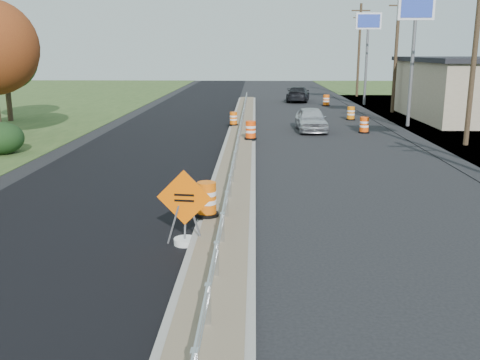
{
  "coord_description": "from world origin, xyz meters",
  "views": [
    {
      "loc": [
        0.76,
        -18.15,
        4.68
      ],
      "look_at": [
        0.35,
        -3.35,
        1.1
      ],
      "focal_mm": 40.0,
      "sensor_mm": 36.0,
      "label": 1
    }
  ],
  "objects_px": {
    "caution_sign": "(185,226)",
    "barrel_shoulder_mid": "(351,114)",
    "barrel_median_mid": "(251,131)",
    "barrel_shoulder_far": "(326,101)",
    "car_dark_far": "(298,94)",
    "car_silver": "(311,119)",
    "barrel_shoulder_near": "(364,125)",
    "barrel_median_far": "(233,119)",
    "barrel_median_near": "(207,200)"
  },
  "relations": [
    {
      "from": "barrel_median_mid",
      "to": "car_dark_far",
      "type": "xyz_separation_m",
      "value": [
        4.31,
        23.93,
        0.04
      ]
    },
    {
      "from": "barrel_median_near",
      "to": "car_silver",
      "type": "bearing_deg",
      "value": 75.31
    },
    {
      "from": "barrel_shoulder_far",
      "to": "car_dark_far",
      "type": "bearing_deg",
      "value": 117.39
    },
    {
      "from": "barrel_median_mid",
      "to": "barrel_median_far",
      "type": "height_order",
      "value": "barrel_median_mid"
    },
    {
      "from": "barrel_median_mid",
      "to": "car_silver",
      "type": "xyz_separation_m",
      "value": [
        3.58,
        4.59,
        0.03
      ]
    },
    {
      "from": "barrel_shoulder_far",
      "to": "car_dark_far",
      "type": "height_order",
      "value": "car_dark_far"
    },
    {
      "from": "barrel_median_mid",
      "to": "barrel_shoulder_mid",
      "type": "distance_m",
      "value": 12.18
    },
    {
      "from": "barrel_median_near",
      "to": "barrel_shoulder_near",
      "type": "height_order",
      "value": "barrel_median_near"
    },
    {
      "from": "barrel_median_mid",
      "to": "barrel_shoulder_near",
      "type": "height_order",
      "value": "barrel_median_mid"
    },
    {
      "from": "barrel_shoulder_far",
      "to": "car_silver",
      "type": "relative_size",
      "value": 0.23
    },
    {
      "from": "caution_sign",
      "to": "barrel_shoulder_mid",
      "type": "xyz_separation_m",
      "value": [
        8.4,
        24.97,
        -0.04
      ]
    },
    {
      "from": "barrel_shoulder_far",
      "to": "car_silver",
      "type": "height_order",
      "value": "car_silver"
    },
    {
      "from": "barrel_shoulder_mid",
      "to": "barrel_shoulder_far",
      "type": "distance_m",
      "value": 9.78
    },
    {
      "from": "barrel_shoulder_mid",
      "to": "car_silver",
      "type": "height_order",
      "value": "car_silver"
    },
    {
      "from": "barrel_median_near",
      "to": "car_silver",
      "type": "height_order",
      "value": "car_silver"
    },
    {
      "from": "barrel_median_mid",
      "to": "car_silver",
      "type": "height_order",
      "value": "car_silver"
    },
    {
      "from": "caution_sign",
      "to": "barrel_median_far",
      "type": "distance_m",
      "value": 20.36
    },
    {
      "from": "barrel_median_mid",
      "to": "barrel_shoulder_far",
      "type": "height_order",
      "value": "barrel_median_mid"
    },
    {
      "from": "caution_sign",
      "to": "car_dark_far",
      "type": "xyz_separation_m",
      "value": [
        5.8,
        38.87,
        0.24
      ]
    },
    {
      "from": "barrel_median_far",
      "to": "barrel_shoulder_mid",
      "type": "relative_size",
      "value": 0.88
    },
    {
      "from": "barrel_shoulder_near",
      "to": "car_dark_far",
      "type": "distance_m",
      "value": 20.14
    },
    {
      "from": "car_silver",
      "to": "barrel_shoulder_near",
      "type": "bearing_deg",
      "value": -13.76
    },
    {
      "from": "barrel_median_mid",
      "to": "barrel_shoulder_far",
      "type": "bearing_deg",
      "value": 71.95
    },
    {
      "from": "barrel_median_near",
      "to": "barrel_shoulder_mid",
      "type": "height_order",
      "value": "barrel_median_near"
    },
    {
      "from": "barrel_shoulder_mid",
      "to": "barrel_median_far",
      "type": "bearing_deg",
      "value": -150.05
    },
    {
      "from": "caution_sign",
      "to": "car_silver",
      "type": "xyz_separation_m",
      "value": [
        5.08,
        19.54,
        0.23
      ]
    },
    {
      "from": "barrel_shoulder_far",
      "to": "caution_sign",
      "type": "bearing_deg",
      "value": -102.88
    },
    {
      "from": "caution_sign",
      "to": "barrel_median_far",
      "type": "xyz_separation_m",
      "value": [
        0.39,
        20.36,
        0.14
      ]
    },
    {
      "from": "barrel_median_near",
      "to": "car_dark_far",
      "type": "distance_m",
      "value": 37.59
    },
    {
      "from": "barrel_shoulder_near",
      "to": "barrel_median_near",
      "type": "bearing_deg",
      "value": -114.2
    },
    {
      "from": "caution_sign",
      "to": "car_dark_far",
      "type": "relative_size",
      "value": 0.38
    },
    {
      "from": "car_silver",
      "to": "barrel_shoulder_far",
      "type": "bearing_deg",
      "value": 77.99
    },
    {
      "from": "barrel_shoulder_near",
      "to": "car_silver",
      "type": "height_order",
      "value": "car_silver"
    },
    {
      "from": "barrel_median_near",
      "to": "car_silver",
      "type": "relative_size",
      "value": 0.23
    },
    {
      "from": "barrel_median_far",
      "to": "caution_sign",
      "type": "bearing_deg",
      "value": -91.11
    },
    {
      "from": "barrel_shoulder_far",
      "to": "car_dark_far",
      "type": "xyz_separation_m",
      "value": [
        -2.14,
        4.14,
        0.26
      ]
    },
    {
      "from": "barrel_median_mid",
      "to": "barrel_shoulder_far",
      "type": "xyz_separation_m",
      "value": [
        6.45,
        19.79,
        -0.22
      ]
    },
    {
      "from": "barrel_shoulder_near",
      "to": "barrel_shoulder_mid",
      "type": "distance_m",
      "value": 6.11
    },
    {
      "from": "barrel_median_mid",
      "to": "barrel_median_far",
      "type": "xyz_separation_m",
      "value": [
        -1.1,
        5.41,
        -0.07
      ]
    },
    {
      "from": "barrel_shoulder_near",
      "to": "car_dark_far",
      "type": "bearing_deg",
      "value": 96.61
    },
    {
      "from": "barrel_median_far",
      "to": "barrel_shoulder_near",
      "type": "relative_size",
      "value": 0.87
    },
    {
      "from": "barrel_median_mid",
      "to": "caution_sign",
      "type": "bearing_deg",
      "value": -95.71
    },
    {
      "from": "barrel_shoulder_near",
      "to": "barrel_median_mid",
      "type": "bearing_deg",
      "value": -149.37
    },
    {
      "from": "barrel_median_mid",
      "to": "barrel_shoulder_near",
      "type": "bearing_deg",
      "value": 30.63
    },
    {
      "from": "car_dark_far",
      "to": "barrel_shoulder_far",
      "type": "bearing_deg",
      "value": 125.18
    },
    {
      "from": "barrel_median_mid",
      "to": "car_dark_far",
      "type": "bearing_deg",
      "value": 79.8
    },
    {
      "from": "car_dark_far",
      "to": "barrel_median_mid",
      "type": "bearing_deg",
      "value": 87.59
    },
    {
      "from": "barrel_shoulder_far",
      "to": "barrel_shoulder_near",
      "type": "bearing_deg",
      "value": -89.36
    },
    {
      "from": "barrel_median_far",
      "to": "barrel_shoulder_far",
      "type": "xyz_separation_m",
      "value": [
        7.55,
        14.38,
        -0.15
      ]
    },
    {
      "from": "barrel_median_mid",
      "to": "barrel_shoulder_near",
      "type": "distance_m",
      "value": 7.71
    }
  ]
}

